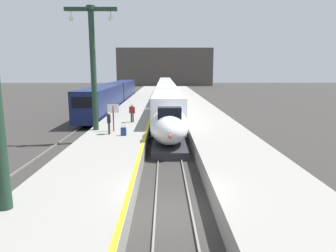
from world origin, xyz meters
The scene contains 16 objects.
ground_plane centered at (0.00, 0.00, 0.00)m, with size 260.00×260.00×0.00m, color #33302D.
platform_left centered at (-4.05, 24.75, 0.53)m, with size 4.80×110.00×1.05m, color gray.
platform_right centered at (4.05, 24.75, 0.53)m, with size 4.80×110.00×1.05m, color gray.
platform_left_safety_stripe centered at (-1.77, 24.75, 1.05)m, with size 0.20×107.80×0.01m, color yellow.
rail_main_left centered at (-0.75, 27.50, 0.06)m, with size 0.08×110.00×0.12m, color slate.
rail_main_right centered at (0.75, 27.50, 0.06)m, with size 0.08×110.00×0.12m, color slate.
rail_secondary_left centered at (-8.85, 27.50, 0.06)m, with size 0.08×110.00×0.12m, color slate.
rail_secondary_right centered at (-7.35, 27.50, 0.06)m, with size 0.08×110.00×0.12m, color slate.
highspeed_train_main centered at (0.00, 43.52, 1.98)m, with size 2.92×74.70×3.60m.
regional_train_adjacent centered at (-8.10, 35.22, 2.13)m, with size 2.85×36.60×3.80m.
station_column_mid centered at (-5.90, 12.38, 6.77)m, with size 4.00×0.68×9.55m.
passenger_near_edge centered at (-4.52, 10.68, 2.04)m, with size 0.23×0.57×1.69m.
passenger_mid_platform centered at (-3.33, 15.93, 2.04)m, with size 0.55×0.31×1.69m.
rolling_suitcase centered at (-3.37, 10.16, 1.35)m, with size 0.40×0.22×0.98m.
departure_info_board centered at (-4.36, 11.78, 2.56)m, with size 0.90×0.10×2.12m.
terminus_back_wall centered at (0.00, 102.00, 7.00)m, with size 36.00×2.00×14.00m, color #4C4742.
Camera 1 is at (-0.38, -11.38, 5.80)m, focal length 31.80 mm.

